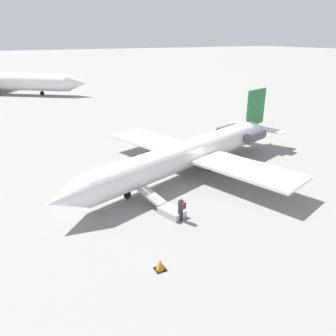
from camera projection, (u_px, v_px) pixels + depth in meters
name	position (u px, v px, depth m)	size (l,w,h in m)	color
ground_plane	(186.00, 174.00, 29.22)	(600.00, 600.00, 0.00)	gray
airplane_main	(193.00, 152.00, 29.08)	(25.81, 19.90, 6.24)	white
boarding_stairs	(167.00, 209.00, 22.57)	(2.15, 4.13, 1.60)	#B2B2B7
passenger	(181.00, 207.00, 21.43)	(0.42, 0.57, 1.74)	#23232D
traffic_cone_near_stairs	(160.00, 265.00, 17.12)	(0.58, 0.58, 0.64)	black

